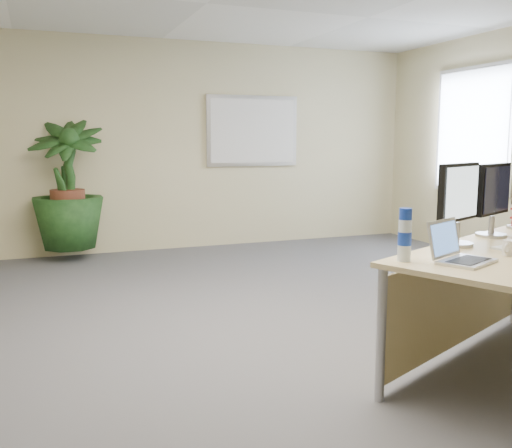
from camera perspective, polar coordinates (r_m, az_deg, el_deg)
name	(u,v)px	position (r m, az deg, el deg)	size (l,w,h in m)	color
floor	(293,352)	(3.99, 3.77, -12.70)	(8.00, 8.00, 0.00)	#4A494F
back_wall	(165,146)	(7.54, -9.08, 7.69)	(7.00, 0.04, 2.70)	#C2B789
whiteboard	(253,131)	(7.84, -0.34, 9.28)	(1.30, 0.04, 0.95)	silver
window	(472,130)	(7.58, 20.83, 8.76)	(0.04, 1.30, 1.55)	silver
desk	(503,271)	(3.92, 23.49, -4.34)	(2.22, 1.63, 0.79)	tan
floor_plant	(68,198)	(7.11, -18.31, 2.48)	(0.84, 0.84, 1.50)	#133413
monitor_left	(458,199)	(3.71, 19.58, 2.39)	(0.43, 0.23, 0.51)	#A6A5AA
monitor_right	(494,195)	(4.15, 22.67, 2.70)	(0.42, 0.22, 0.49)	#A6A5AA
laptop	(457,251)	(3.25, 19.44, -2.57)	(0.39, 0.37, 0.22)	silver
coffee_mug	(509,248)	(3.54, 23.98, -2.19)	(0.11, 0.08, 0.09)	silver
water_bottle	(405,236)	(3.17, 14.66, -1.16)	(0.07, 0.07, 0.29)	white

